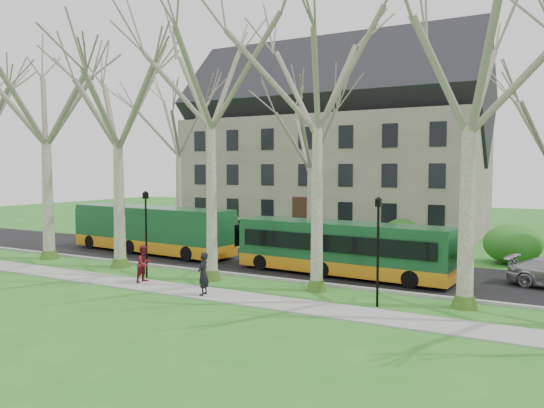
{
  "coord_description": "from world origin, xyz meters",
  "views": [
    {
      "loc": [
        12.22,
        -21.31,
        5.48
      ],
      "look_at": [
        -0.94,
        3.0,
        3.66
      ],
      "focal_mm": 35.0,
      "sensor_mm": 36.0,
      "label": 1
    }
  ],
  "objects": [
    {
      "name": "sidewalk",
      "position": [
        0.0,
        -2.5,
        0.03
      ],
      "size": [
        70.0,
        2.0,
        0.06
      ],
      "primitive_type": "cube",
      "color": "gray",
      "rests_on": "ground"
    },
    {
      "name": "pedestrian_a",
      "position": [
        -1.13,
        -2.89,
        0.98
      ],
      "size": [
        0.58,
        0.76,
        1.85
      ],
      "primitive_type": "imported",
      "rotation": [
        0.0,
        0.0,
        -1.34
      ],
      "color": "black",
      "rests_on": "sidewalk"
    },
    {
      "name": "curb",
      "position": [
        0.0,
        1.5,
        0.07
      ],
      "size": [
        80.0,
        0.25,
        0.14
      ],
      "primitive_type": "cube",
      "color": "#A5A39E",
      "rests_on": "ground"
    },
    {
      "name": "building",
      "position": [
        -6.0,
        24.0,
        8.07
      ],
      "size": [
        26.5,
        12.2,
        16.0
      ],
      "color": "slate",
      "rests_on": "ground"
    },
    {
      "name": "road",
      "position": [
        0.0,
        5.5,
        0.03
      ],
      "size": [
        80.0,
        8.0,
        0.06
      ],
      "primitive_type": "cube",
      "color": "black",
      "rests_on": "ground"
    },
    {
      "name": "bus_lead",
      "position": [
        -11.0,
        5.04,
        1.6
      ],
      "size": [
        12.51,
        3.83,
        3.08
      ],
      "primitive_type": null,
      "rotation": [
        0.0,
        0.0,
        -0.1
      ],
      "color": "#154A27",
      "rests_on": "road"
    },
    {
      "name": "tree_row_verge",
      "position": [
        0.0,
        0.3,
        7.0
      ],
      "size": [
        49.0,
        7.0,
        14.0
      ],
      "color": "gray",
      "rests_on": "ground"
    },
    {
      "name": "pedestrian_b",
      "position": [
        -5.21,
        -2.06,
        0.94
      ],
      "size": [
        0.72,
        0.9,
        1.77
      ],
      "primitive_type": "imported",
      "rotation": [
        0.0,
        0.0,
        1.51
      ],
      "color": "maroon",
      "rests_on": "sidewalk"
    },
    {
      "name": "lamp_row",
      "position": [
        -0.0,
        -1.0,
        2.57
      ],
      "size": [
        36.22,
        0.22,
        4.3
      ],
      "color": "black",
      "rests_on": "ground"
    },
    {
      "name": "tree_row_far",
      "position": [
        -1.33,
        11.0,
        6.0
      ],
      "size": [
        33.0,
        7.0,
        12.0
      ],
      "color": "gray",
      "rests_on": "ground"
    },
    {
      "name": "hedges",
      "position": [
        -4.67,
        14.0,
        1.0
      ],
      "size": [
        30.6,
        8.6,
        2.0
      ],
      "color": "#2D651C",
      "rests_on": "ground"
    },
    {
      "name": "ground",
      "position": [
        0.0,
        0.0,
        0.0
      ],
      "size": [
        120.0,
        120.0,
        0.0
      ],
      "primitive_type": "plane",
      "color": "#2C7220",
      "rests_on": "ground"
    },
    {
      "name": "bus_follow",
      "position": [
        2.59,
        3.96,
        1.46
      ],
      "size": [
        11.34,
        3.13,
        2.8
      ],
      "primitive_type": null,
      "rotation": [
        0.0,
        0.0,
        -0.07
      ],
      "color": "#154A27",
      "rests_on": "road"
    }
  ]
}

